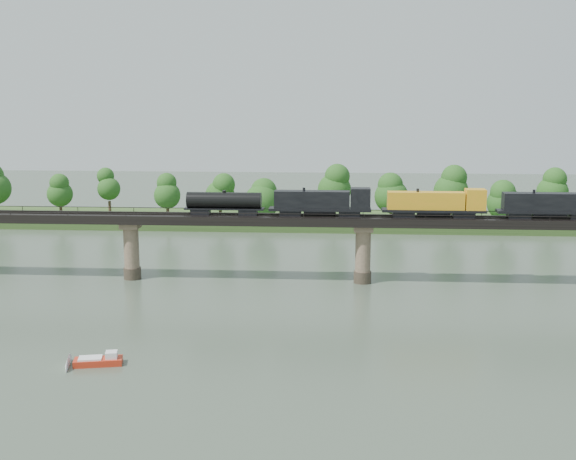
{
  "coord_description": "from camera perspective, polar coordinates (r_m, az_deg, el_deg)",
  "views": [
    {
      "loc": [
        -4.8,
        -90.03,
        32.16
      ],
      "look_at": [
        -12.76,
        30.0,
        9.0
      ],
      "focal_mm": 45.0,
      "sensor_mm": 36.0,
      "label": 1
    }
  ],
  "objects": [
    {
      "name": "ground",
      "position": [
        95.73,
        6.52,
        -8.81
      ],
      "size": [
        400.0,
        400.0,
        0.0
      ],
      "primitive_type": "plane",
      "color": "#374536",
      "rests_on": "ground"
    },
    {
      "name": "far_bank",
      "position": [
        177.89,
        5.28,
        0.7
      ],
      "size": [
        300.0,
        24.0,
        1.6
      ],
      "primitive_type": "cube",
      "color": "#2C491D",
      "rests_on": "ground"
    },
    {
      "name": "bridge",
      "position": [
        123.06,
        5.94,
        -1.69
      ],
      "size": [
        236.0,
        30.0,
        11.5
      ],
      "color": "#473A2D",
      "rests_on": "ground"
    },
    {
      "name": "bridge_superstructure",
      "position": [
        121.84,
        6.0,
        1.21
      ],
      "size": [
        220.0,
        4.9,
        0.75
      ],
      "color": "black",
      "rests_on": "bridge"
    },
    {
      "name": "far_treeline",
      "position": [
        172.18,
        2.63,
        3.1
      ],
      "size": [
        289.06,
        17.54,
        13.6
      ],
      "color": "#382619",
      "rests_on": "far_bank"
    },
    {
      "name": "freight_train",
      "position": [
        121.86,
        8.57,
        2.1
      ],
      "size": [
        69.5,
        2.71,
        4.78
      ],
      "color": "black",
      "rests_on": "bridge"
    },
    {
      "name": "motorboat",
      "position": [
        90.44,
        -14.71,
        -9.94
      ],
      "size": [
        5.96,
        3.14,
        1.59
      ],
      "rotation": [
        0.0,
        0.0,
        0.2
      ],
      "color": "red",
      "rests_on": "ground"
    }
  ]
}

